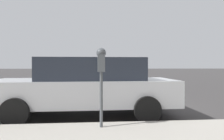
# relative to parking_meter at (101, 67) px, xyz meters

# --- Properties ---
(ground_plane) EXTENTS (220.00, 220.00, 0.00)m
(ground_plane) POSITION_rel_parking_meter_xyz_m (2.57, -0.94, -1.33)
(ground_plane) COLOR #3D3A3A
(parking_meter) EXTENTS (0.21, 0.19, 1.55)m
(parking_meter) POSITION_rel_parking_meter_xyz_m (0.00, 0.00, 0.00)
(parking_meter) COLOR #4C5156
(parking_meter) RESTS_ON sidewalk
(car_silver) EXTENTS (2.10, 4.81, 1.55)m
(car_silver) POSITION_rel_parking_meter_xyz_m (1.64, 0.34, -0.51)
(car_silver) COLOR #B7BABF
(car_silver) RESTS_ON ground_plane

